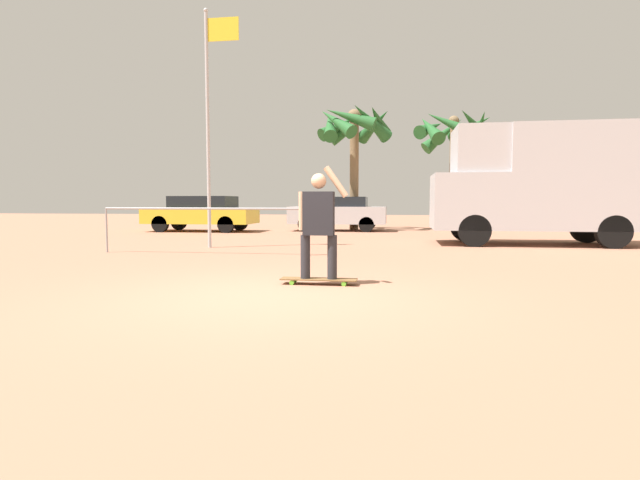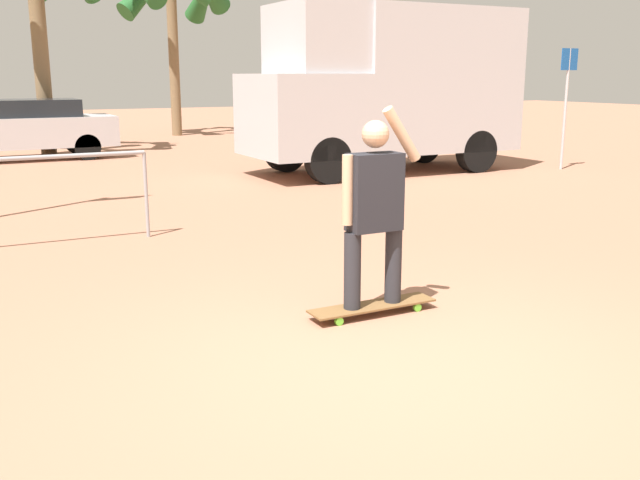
{
  "view_description": "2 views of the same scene",
  "coord_description": "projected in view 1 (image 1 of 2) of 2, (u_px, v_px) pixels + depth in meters",
  "views": [
    {
      "loc": [
        1.56,
        -6.15,
        1.21
      ],
      "look_at": [
        0.42,
        1.13,
        0.64
      ],
      "focal_mm": 28.0,
      "sensor_mm": 36.0,
      "label": 1
    },
    {
      "loc": [
        -2.59,
        -3.87,
        1.96
      ],
      "look_at": [
        0.12,
        1.34,
        0.6
      ],
      "focal_mm": 40.0,
      "sensor_mm": 36.0,
      "label": 2
    }
  ],
  "objects": [
    {
      "name": "parked_car_yellow",
      "position": [
        202.0,
        213.0,
        20.37
      ],
      "size": [
        4.4,
        1.93,
        1.43
      ],
      "color": "black",
      "rests_on": "ground_plane"
    },
    {
      "name": "palm_tree_near_van",
      "position": [
        454.0,
        131.0,
        24.78
      ],
      "size": [
        4.06,
        4.02,
        5.78
      ],
      "color": "brown",
      "rests_on": "ground_plane"
    },
    {
      "name": "camper_van",
      "position": [
        539.0,
        181.0,
        13.94
      ],
      "size": [
        5.6,
        2.18,
        3.29
      ],
      "color": "black",
      "rests_on": "ground_plane"
    },
    {
      "name": "flagpole",
      "position": [
        210.0,
        113.0,
        12.89
      ],
      "size": [
        0.92,
        0.12,
        6.14
      ],
      "color": "#B7B7BC",
      "rests_on": "ground_plane"
    },
    {
      "name": "person_skateboarder",
      "position": [
        319.0,
        219.0,
        7.22
      ],
      "size": [
        0.73,
        0.22,
        1.64
      ],
      "color": "#28282D",
      "rests_on": "skateboard"
    },
    {
      "name": "plaza_railing_segment",
      "position": [
        202.0,
        214.0,
        11.48
      ],
      "size": [
        4.85,
        0.05,
        1.08
      ],
      "color": "#99999E",
      "rests_on": "ground_plane"
    },
    {
      "name": "skateboard",
      "position": [
        319.0,
        280.0,
        7.28
      ],
      "size": [
        1.12,
        0.26,
        0.08
      ],
      "color": "brown",
      "rests_on": "ground_plane"
    },
    {
      "name": "ground_plane",
      "position": [
        274.0,
        296.0,
        6.39
      ],
      "size": [
        80.0,
        80.0,
        0.0
      ],
      "primitive_type": "plane",
      "color": "#A36B51"
    },
    {
      "name": "parked_car_silver",
      "position": [
        338.0,
        213.0,
        20.71
      ],
      "size": [
        3.98,
        1.71,
        1.41
      ],
      "color": "black",
      "rests_on": "ground_plane"
    },
    {
      "name": "palm_tree_center_background",
      "position": [
        354.0,
        128.0,
        21.32
      ],
      "size": [
        3.45,
        3.44,
        5.34
      ],
      "color": "brown",
      "rests_on": "ground_plane"
    }
  ]
}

